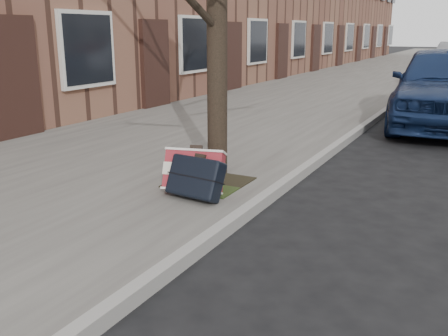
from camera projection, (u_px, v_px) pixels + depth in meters
The scene contains 6 objects.
ground at pixel (353, 271), 3.99m from camera, with size 120.00×120.00×0.00m, color black.
near_sidewalk at pixel (353, 81), 18.42m from camera, with size 5.00×70.00×0.12m, color slate.
dirt_patch at pixel (209, 182), 5.88m from camera, with size 0.85×0.85×0.01m, color black.
suitcase_red at pixel (194, 171), 5.46m from camera, with size 0.64×0.18×0.46m, color maroon.
suitcase_navy at pixel (196, 177), 5.27m from camera, with size 0.61×0.20×0.43m, color black.
car_near_front at pixel (444, 86), 9.80m from camera, with size 1.90×4.72×1.61m, color #14244C.
Camera 1 is at (0.78, -3.69, 1.86)m, focal length 40.00 mm.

